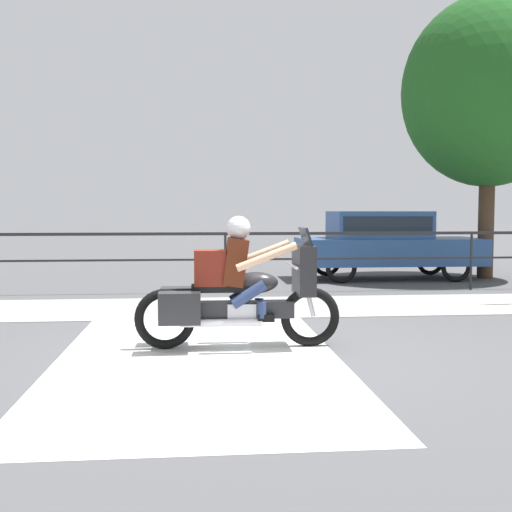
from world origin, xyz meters
The scene contains 7 objects.
ground_plane centered at (0.00, 0.00, 0.00)m, with size 120.00×120.00×0.00m, color #4C4C4F.
sidewalk_band centered at (0.00, 3.40, 0.01)m, with size 44.00×2.40×0.01m, color #99968E.
crosswalk_band centered at (-0.57, -0.20, 0.00)m, with size 3.12×6.00×0.01m, color silver.
fence_railing centered at (0.00, 5.37, 0.95)m, with size 36.00×0.05×1.21m.
motorcycle centered at (-0.10, 0.19, 0.70)m, with size 2.46×0.76×1.58m.
parked_car centered at (3.92, 7.59, 0.93)m, with size 4.33×1.77×1.63m.
tree_behind_sign centered at (6.43, 7.56, 4.48)m, with size 4.14×4.14×6.77m.
Camera 1 is at (-0.59, -7.39, 1.64)m, focal length 45.00 mm.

